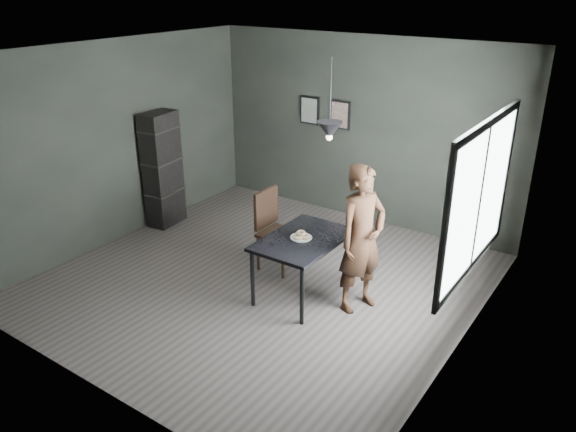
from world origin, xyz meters
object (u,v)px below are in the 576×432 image
Objects in this scene: white_plate at (301,238)px; wood_chair at (273,224)px; cafe_table at (303,244)px; shelf_unit at (163,169)px; woman at (362,239)px; pendant_lamp at (329,130)px.

wood_chair is at bearing 149.52° from white_plate.
shelf_unit is (-2.92, 0.60, 0.20)m from cafe_table.
cafe_table is 0.70× the size of woman.
pendant_lamp is at bearing -16.32° from shelf_unit.
pendant_lamp is (-0.43, -0.05, 1.19)m from woman.
white_plate is (-0.01, -0.03, 0.08)m from cafe_table.
shelf_unit is 3.42m from pendant_lamp.
shelf_unit is at bearing 167.89° from white_plate.
cafe_table is 1.41m from pendant_lamp.
shelf_unit is 2.01× the size of pendant_lamp.
shelf_unit reaches higher than wood_chair.
shelf_unit is at bearing 171.12° from pendant_lamp.
cafe_table is 0.69× the size of shelf_unit.
shelf_unit is at bearing 174.83° from wood_chair.
shelf_unit reaches higher than white_plate.
wood_chair is 2.24m from shelf_unit.
white_plate is at bearing 124.93° from woman.
pendant_lamp reaches higher than wood_chair.
wood_chair is at bearing 151.74° from cafe_table.
pendant_lamp reaches higher than woman.
shelf_unit is at bearing 168.48° from cafe_table.
shelf_unit is (-3.60, 0.45, 0.01)m from woman.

